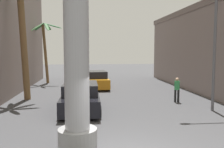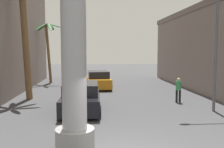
{
  "view_description": "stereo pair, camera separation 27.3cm",
  "coord_description": "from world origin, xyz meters",
  "px_view_note": "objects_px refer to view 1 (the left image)",
  "views": [
    {
      "loc": [
        -1.32,
        -7.58,
        3.36
      ],
      "look_at": [
        0.0,
        5.12,
        2.17
      ],
      "focal_mm": 40.0,
      "sensor_mm": 36.0,
      "label": 1
    },
    {
      "loc": [
        -1.05,
        -7.61,
        3.36
      ],
      "look_at": [
        0.0,
        5.12,
        2.17
      ],
      "focal_mm": 40.0,
      "sensor_mm": 36.0,
      "label": 2
    }
  ],
  "objects_px": {
    "car_far": "(96,80)",
    "street_lamp": "(207,38)",
    "palm_tree_far_left": "(45,42)",
    "pedestrian_mid_right": "(177,88)",
    "car_lead": "(81,97)",
    "palm_tree_mid_left": "(23,30)"
  },
  "relations": [
    {
      "from": "car_far",
      "to": "palm_tree_mid_left",
      "type": "relative_size",
      "value": 0.56
    },
    {
      "from": "car_lead",
      "to": "palm_tree_mid_left",
      "type": "xyz_separation_m",
      "value": [
        -3.88,
        3.54,
        4.03
      ]
    },
    {
      "from": "palm_tree_mid_left",
      "to": "palm_tree_far_left",
      "type": "bearing_deg",
      "value": 89.66
    },
    {
      "from": "palm_tree_mid_left",
      "to": "pedestrian_mid_right",
      "type": "relative_size",
      "value": 4.86
    },
    {
      "from": "car_far",
      "to": "pedestrian_mid_right",
      "type": "relative_size",
      "value": 2.74
    },
    {
      "from": "street_lamp",
      "to": "palm_tree_mid_left",
      "type": "height_order",
      "value": "palm_tree_mid_left"
    },
    {
      "from": "palm_tree_far_left",
      "to": "pedestrian_mid_right",
      "type": "xyz_separation_m",
      "value": [
        10.05,
        -10.71,
        -3.28
      ]
    },
    {
      "from": "pedestrian_mid_right",
      "to": "palm_tree_far_left",
      "type": "bearing_deg",
      "value": 133.17
    },
    {
      "from": "car_far",
      "to": "street_lamp",
      "type": "bearing_deg",
      "value": -57.64
    },
    {
      "from": "palm_tree_far_left",
      "to": "car_far",
      "type": "bearing_deg",
      "value": -39.0
    },
    {
      "from": "palm_tree_far_left",
      "to": "pedestrian_mid_right",
      "type": "bearing_deg",
      "value": -46.83
    },
    {
      "from": "street_lamp",
      "to": "car_far",
      "type": "height_order",
      "value": "street_lamp"
    },
    {
      "from": "car_far",
      "to": "palm_tree_mid_left",
      "type": "xyz_separation_m",
      "value": [
        -5.07,
        -4.73,
        4.04
      ]
    },
    {
      "from": "car_far",
      "to": "palm_tree_far_left",
      "type": "height_order",
      "value": "palm_tree_far_left"
    },
    {
      "from": "car_lead",
      "to": "palm_tree_far_left",
      "type": "xyz_separation_m",
      "value": [
        -3.82,
        12.33,
        3.49
      ]
    },
    {
      "from": "car_lead",
      "to": "palm_tree_mid_left",
      "type": "distance_m",
      "value": 6.62
    },
    {
      "from": "pedestrian_mid_right",
      "to": "car_lead",
      "type": "bearing_deg",
      "value": -165.4
    },
    {
      "from": "palm_tree_far_left",
      "to": "palm_tree_mid_left",
      "type": "distance_m",
      "value": 8.81
    },
    {
      "from": "car_lead",
      "to": "car_far",
      "type": "bearing_deg",
      "value": 81.76
    },
    {
      "from": "car_far",
      "to": "palm_tree_far_left",
      "type": "xyz_separation_m",
      "value": [
        -5.02,
        4.06,
        3.49
      ]
    },
    {
      "from": "street_lamp",
      "to": "pedestrian_mid_right",
      "type": "bearing_deg",
      "value": 106.51
    },
    {
      "from": "street_lamp",
      "to": "pedestrian_mid_right",
      "type": "relative_size",
      "value": 4.09
    }
  ]
}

